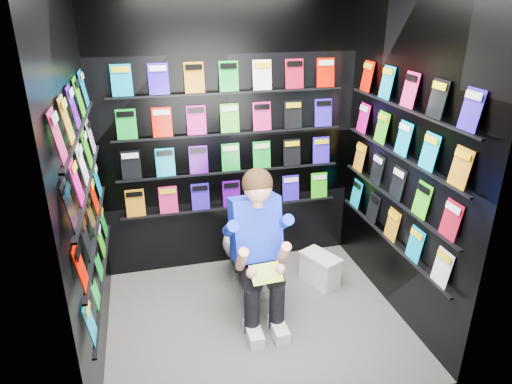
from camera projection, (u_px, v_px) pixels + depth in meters
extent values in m
plane|color=#565654|center=(256.00, 320.00, 3.81)|extent=(2.40, 2.40, 0.00)
cube|color=black|center=(230.00, 138.00, 4.20)|extent=(2.40, 0.04, 2.60)
cube|color=black|center=(302.00, 240.00, 2.41)|extent=(2.40, 0.04, 2.60)
cube|color=black|center=(82.00, 190.00, 3.04)|extent=(0.04, 2.00, 2.60)
cube|color=black|center=(404.00, 162.00, 3.58)|extent=(0.04, 2.00, 2.60)
imported|color=white|center=(245.00, 250.00, 4.15)|extent=(0.47, 0.78, 0.73)
cube|color=silver|center=(320.00, 270.00, 4.27)|extent=(0.33, 0.41, 0.27)
cube|color=silver|center=(321.00, 257.00, 4.22)|extent=(0.35, 0.43, 0.03)
cube|color=green|center=(266.00, 273.00, 3.42)|extent=(0.25, 0.15, 0.10)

